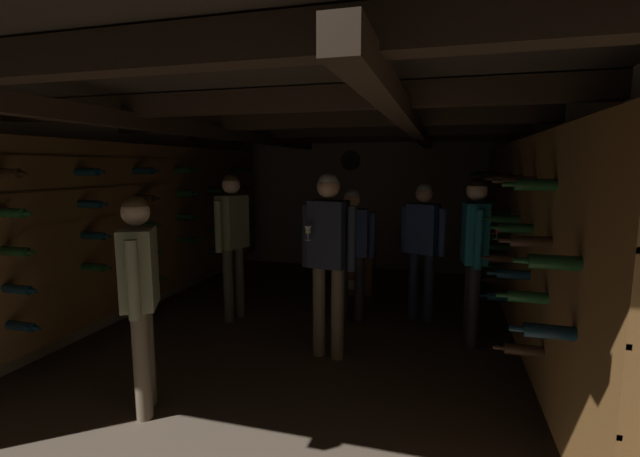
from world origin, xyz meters
TOP-DOWN VIEW (x-y plane):
  - ground_plane at (0.00, 0.00)m, footprint 8.40×8.40m
  - room_shell at (0.00, 0.27)m, footprint 4.72×6.52m
  - wine_crate_stack at (0.15, 1.65)m, footprint 0.52×0.35m
  - display_bottle at (0.11, 1.63)m, footprint 0.08×0.08m
  - person_host_center at (0.31, -0.52)m, footprint 0.53×0.33m
  - person_guest_rear_center at (0.32, 0.52)m, footprint 0.53×0.38m
  - person_guest_mid_right at (1.63, 0.18)m, footprint 0.35×0.54m
  - person_guest_near_left at (-0.75, -1.80)m, footprint 0.36×0.48m
  - person_guest_mid_left at (-1.03, 0.19)m, footprint 0.33×0.52m
  - person_guest_far_right at (1.10, 0.75)m, footprint 0.51×0.33m

SIDE VIEW (x-z plane):
  - ground_plane at x=0.00m, z-range 0.00..0.00m
  - wine_crate_stack at x=0.15m, z-range 0.00..0.60m
  - display_bottle at x=0.11m, z-range 0.56..0.91m
  - person_guest_rear_center at x=0.32m, z-range 0.15..1.69m
  - person_guest_near_left at x=-0.75m, z-range 0.16..1.76m
  - person_guest_far_right at x=1.10m, z-range 0.16..1.77m
  - person_guest_mid_right at x=1.63m, z-range 0.18..1.87m
  - person_guest_mid_left at x=-1.03m, z-range 0.19..1.90m
  - person_host_center at x=0.31m, z-range 0.19..1.93m
  - room_shell at x=0.00m, z-range 0.21..2.62m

